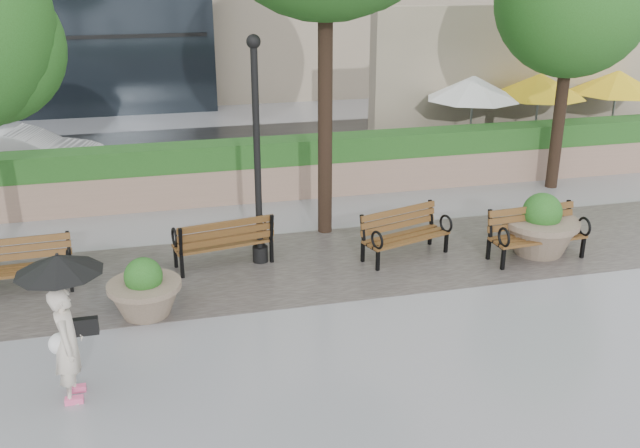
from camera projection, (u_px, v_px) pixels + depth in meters
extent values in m
plane|color=gray|center=(283.00, 357.00, 9.94)|extent=(100.00, 100.00, 0.00)
cube|color=#383330|center=(250.00, 270.00, 12.66)|extent=(28.00, 3.20, 0.01)
cube|color=#977662|center=(222.00, 184.00, 16.15)|extent=(24.00, 0.80, 0.80)
cube|color=#1E4B19|center=(221.00, 155.00, 15.91)|extent=(24.00, 0.75, 0.55)
cube|color=tan|center=(538.00, 76.00, 20.47)|extent=(10.00, 0.60, 4.00)
cube|color=#1E4B19|center=(558.00, 148.00, 18.90)|extent=(8.00, 0.50, 0.90)
cube|color=black|center=(206.00, 156.00, 19.92)|extent=(40.00, 7.00, 0.00)
cube|color=brown|center=(20.00, 270.00, 11.69)|extent=(1.68, 0.57, 0.05)
cube|color=brown|center=(19.00, 249.00, 11.82)|extent=(1.66, 0.18, 0.39)
cube|color=black|center=(22.00, 280.00, 11.79)|extent=(1.68, 0.66, 0.42)
torus|color=black|center=(68.00, 260.00, 11.69)|extent=(0.06, 0.34, 0.34)
cube|color=brown|center=(223.00, 243.00, 12.76)|extent=(1.81, 0.81, 0.05)
cube|color=brown|center=(227.00, 232.00, 12.43)|extent=(1.74, 0.42, 0.41)
cube|color=black|center=(224.00, 254.00, 12.81)|extent=(1.82, 0.91, 0.45)
torus|color=black|center=(263.00, 224.00, 13.16)|extent=(0.11, 0.36, 0.36)
torus|color=black|center=(174.00, 237.00, 12.54)|extent=(0.11, 0.36, 0.36)
cube|color=brown|center=(406.00, 237.00, 13.06)|extent=(1.75, 0.98, 0.05)
cube|color=brown|center=(398.00, 218.00, 13.16)|extent=(1.63, 0.61, 0.39)
cube|color=black|center=(405.00, 247.00, 13.15)|extent=(1.77, 1.07, 0.43)
torus|color=black|center=(377.00, 240.00, 12.48)|extent=(0.15, 0.34, 0.34)
torus|color=black|center=(446.00, 224.00, 13.25)|extent=(0.15, 0.34, 0.34)
cube|color=brown|center=(538.00, 238.00, 12.98)|extent=(1.81, 0.66, 0.05)
cube|color=brown|center=(531.00, 217.00, 13.11)|extent=(1.78, 0.25, 0.42)
cube|color=black|center=(536.00, 247.00, 13.08)|extent=(1.82, 0.76, 0.45)
torus|color=black|center=(504.00, 237.00, 12.51)|extent=(0.08, 0.37, 0.37)
torus|color=black|center=(584.00, 227.00, 13.00)|extent=(0.08, 0.37, 0.37)
cylinder|color=#7F6B56|center=(144.00, 285.00, 10.94)|extent=(1.13, 1.13, 0.09)
sphere|color=#1E4212|center=(143.00, 276.00, 10.88)|extent=(0.59, 0.59, 0.59)
cylinder|color=#7F6B56|center=(541.00, 222.00, 13.19)|extent=(1.40, 1.40, 0.11)
sphere|color=#1E4212|center=(542.00, 212.00, 13.12)|extent=(0.72, 0.72, 0.72)
cylinder|color=black|center=(257.00, 159.00, 12.35)|extent=(0.12, 0.12, 3.88)
cylinder|color=black|center=(260.00, 254.00, 12.98)|extent=(0.28, 0.28, 0.30)
sphere|color=black|center=(253.00, 42.00, 11.64)|extent=(0.24, 0.24, 0.24)
cylinder|color=black|center=(325.00, 84.00, 13.41)|extent=(0.28, 0.28, 5.96)
cylinder|color=black|center=(561.00, 103.00, 16.53)|extent=(0.28, 0.28, 4.06)
sphere|color=#1E4212|center=(587.00, 16.00, 16.26)|extent=(2.41, 2.41, 2.41)
cylinder|color=black|center=(468.00, 160.00, 19.32)|extent=(0.40, 0.40, 0.10)
cylinder|color=#99999E|center=(471.00, 122.00, 18.95)|extent=(0.06, 0.06, 2.20)
cone|color=white|center=(473.00, 88.00, 18.63)|extent=(2.50, 2.50, 0.60)
cylinder|color=black|center=(532.00, 156.00, 19.69)|extent=(0.40, 0.40, 0.10)
cylinder|color=#99999E|center=(536.00, 119.00, 19.31)|extent=(0.06, 0.06, 2.20)
cone|color=yellow|center=(540.00, 85.00, 19.00)|extent=(2.50, 2.50, 0.60)
cylinder|color=black|center=(607.00, 151.00, 20.19)|extent=(0.40, 0.40, 0.10)
cylinder|color=#99999E|center=(613.00, 114.00, 19.82)|extent=(0.06, 0.06, 2.20)
cone|color=yellow|center=(618.00, 82.00, 19.50)|extent=(2.50, 2.50, 0.60)
imported|color=silver|center=(20.00, 155.00, 17.49)|extent=(4.18, 2.13, 1.31)
imported|color=beige|center=(68.00, 341.00, 8.76)|extent=(0.44, 0.61, 1.62)
cube|color=#F2598C|center=(77.00, 389.00, 9.15)|extent=(0.12, 0.23, 0.08)
cube|color=#F2598C|center=(74.00, 400.00, 8.91)|extent=(0.12, 0.23, 0.08)
cube|color=black|center=(86.00, 326.00, 8.79)|extent=(0.12, 0.31, 0.22)
sphere|color=white|center=(60.00, 344.00, 9.00)|extent=(0.28, 0.28, 0.28)
cylinder|color=black|center=(63.00, 295.00, 8.59)|extent=(0.02, 0.02, 0.86)
cone|color=black|center=(58.00, 264.00, 8.45)|extent=(1.05, 1.05, 0.22)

